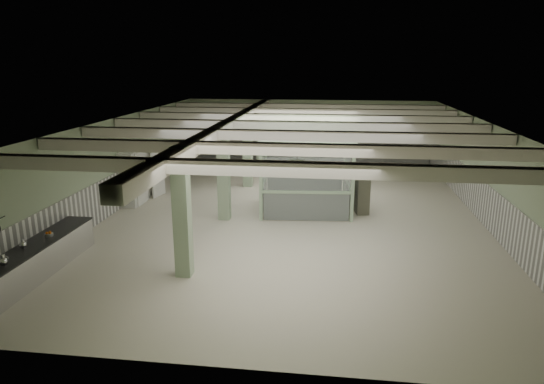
# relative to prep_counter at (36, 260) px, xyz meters

# --- Properties ---
(floor) EXTENTS (20.00, 20.00, 0.00)m
(floor) POSITION_rel_prep_counter_xyz_m (6.54, 6.57, -0.46)
(floor) COLOR beige
(floor) RESTS_ON ground
(ceiling) EXTENTS (14.00, 20.00, 0.02)m
(ceiling) POSITION_rel_prep_counter_xyz_m (6.54, 6.57, 3.14)
(ceiling) COLOR silver
(ceiling) RESTS_ON wall_back
(wall_back) EXTENTS (14.00, 0.02, 3.60)m
(wall_back) POSITION_rel_prep_counter_xyz_m (6.54, 16.57, 1.34)
(wall_back) COLOR #9CB08D
(wall_back) RESTS_ON floor
(wall_front) EXTENTS (14.00, 0.02, 3.60)m
(wall_front) POSITION_rel_prep_counter_xyz_m (6.54, -3.43, 1.34)
(wall_front) COLOR #9CB08D
(wall_front) RESTS_ON floor
(wall_left) EXTENTS (0.02, 20.00, 3.60)m
(wall_left) POSITION_rel_prep_counter_xyz_m (-0.46, 6.57, 1.34)
(wall_left) COLOR #9CB08D
(wall_left) RESTS_ON floor
(wall_right) EXTENTS (0.02, 20.00, 3.60)m
(wall_right) POSITION_rel_prep_counter_xyz_m (13.54, 6.57, 1.34)
(wall_right) COLOR #9CB08D
(wall_right) RESTS_ON floor
(wainscot_left) EXTENTS (0.05, 19.90, 1.50)m
(wainscot_left) POSITION_rel_prep_counter_xyz_m (-0.44, 6.57, 0.29)
(wainscot_left) COLOR silver
(wainscot_left) RESTS_ON floor
(wainscot_right) EXTENTS (0.05, 19.90, 1.50)m
(wainscot_right) POSITION_rel_prep_counter_xyz_m (13.51, 6.57, 0.29)
(wainscot_right) COLOR silver
(wainscot_right) RESTS_ON floor
(wainscot_back) EXTENTS (13.90, 0.05, 1.50)m
(wainscot_back) POSITION_rel_prep_counter_xyz_m (6.54, 16.54, 0.29)
(wainscot_back) COLOR silver
(wainscot_back) RESTS_ON floor
(girder) EXTENTS (0.45, 19.90, 0.40)m
(girder) POSITION_rel_prep_counter_xyz_m (4.04, 6.57, 2.92)
(girder) COLOR silver
(girder) RESTS_ON ceiling
(beam_a) EXTENTS (13.90, 0.35, 0.32)m
(beam_a) POSITION_rel_prep_counter_xyz_m (6.54, -0.93, 2.96)
(beam_a) COLOR silver
(beam_a) RESTS_ON ceiling
(beam_b) EXTENTS (13.90, 0.35, 0.32)m
(beam_b) POSITION_rel_prep_counter_xyz_m (6.54, 1.57, 2.96)
(beam_b) COLOR silver
(beam_b) RESTS_ON ceiling
(beam_c) EXTENTS (13.90, 0.35, 0.32)m
(beam_c) POSITION_rel_prep_counter_xyz_m (6.54, 4.07, 2.96)
(beam_c) COLOR silver
(beam_c) RESTS_ON ceiling
(beam_d) EXTENTS (13.90, 0.35, 0.32)m
(beam_d) POSITION_rel_prep_counter_xyz_m (6.54, 6.57, 2.96)
(beam_d) COLOR silver
(beam_d) RESTS_ON ceiling
(beam_e) EXTENTS (13.90, 0.35, 0.32)m
(beam_e) POSITION_rel_prep_counter_xyz_m (6.54, 9.07, 2.96)
(beam_e) COLOR silver
(beam_e) RESTS_ON ceiling
(beam_f) EXTENTS (13.90, 0.35, 0.32)m
(beam_f) POSITION_rel_prep_counter_xyz_m (6.54, 11.57, 2.96)
(beam_f) COLOR silver
(beam_f) RESTS_ON ceiling
(beam_g) EXTENTS (13.90, 0.35, 0.32)m
(beam_g) POSITION_rel_prep_counter_xyz_m (6.54, 14.07, 2.96)
(beam_g) COLOR silver
(beam_g) RESTS_ON ceiling
(column_a) EXTENTS (0.42, 0.42, 3.60)m
(column_a) POSITION_rel_prep_counter_xyz_m (4.04, 0.57, 1.34)
(column_a) COLOR #99B28F
(column_a) RESTS_ON floor
(column_b) EXTENTS (0.42, 0.42, 3.60)m
(column_b) POSITION_rel_prep_counter_xyz_m (4.04, 5.57, 1.34)
(column_b) COLOR #99B28F
(column_b) RESTS_ON floor
(column_c) EXTENTS (0.42, 0.42, 3.60)m
(column_c) POSITION_rel_prep_counter_xyz_m (4.04, 10.57, 1.34)
(column_c) COLOR #99B28F
(column_c) RESTS_ON floor
(column_d) EXTENTS (0.42, 0.42, 3.60)m
(column_d) POSITION_rel_prep_counter_xyz_m (4.04, 14.57, 1.34)
(column_d) COLOR #99B28F
(column_d) RESTS_ON floor
(pendant_front) EXTENTS (0.44, 0.44, 0.22)m
(pendant_front) POSITION_rel_prep_counter_xyz_m (7.04, 1.57, 2.59)
(pendant_front) COLOR #2A3629
(pendant_front) RESTS_ON ceiling
(pendant_mid) EXTENTS (0.44, 0.44, 0.22)m
(pendant_mid) POSITION_rel_prep_counter_xyz_m (7.04, 7.07, 2.59)
(pendant_mid) COLOR #2A3629
(pendant_mid) RESTS_ON ceiling
(pendant_back) EXTENTS (0.44, 0.44, 0.22)m
(pendant_back) POSITION_rel_prep_counter_xyz_m (7.04, 12.07, 2.59)
(pendant_back) COLOR #2A3629
(pendant_back) RESTS_ON ceiling
(prep_counter) EXTENTS (0.87, 4.96, 0.91)m
(prep_counter) POSITION_rel_prep_counter_xyz_m (0.00, 0.00, 0.00)
(prep_counter) COLOR silver
(prep_counter) RESTS_ON floor
(pitcher_near) EXTENTS (0.27, 0.29, 0.30)m
(pitcher_near) POSITION_rel_prep_counter_xyz_m (0.13, -1.41, 0.59)
(pitcher_near) COLOR silver
(pitcher_near) RESTS_ON prep_counter
(pitcher_far) EXTENTS (0.22, 0.25, 0.27)m
(pitcher_far) POSITION_rel_prep_counter_xyz_m (-0.10, -0.29, 0.58)
(pitcher_far) COLOR silver
(pitcher_far) RESTS_ON prep_counter
(orange_bowl) EXTENTS (0.26, 0.26, 0.08)m
(orange_bowl) POSITION_rel_prep_counter_xyz_m (0.04, 0.69, 0.48)
(orange_bowl) COLOR #B2B2B7
(orange_bowl) RESTS_ON prep_counter
(walkin_cooler) EXTENTS (0.90, 2.48, 2.28)m
(walkin_cooler) POSITION_rel_prep_counter_xyz_m (-0.08, 7.57, 0.68)
(walkin_cooler) COLOR white
(walkin_cooler) RESTS_ON floor
(guard_booth) EXTENTS (3.84, 3.33, 2.91)m
(guard_booth) POSITION_rel_prep_counter_xyz_m (6.97, 7.08, 1.47)
(guard_booth) COLOR #A4C49D
(guard_booth) RESTS_ON floor
(filing_cabinet) EXTENTS (0.58, 0.75, 1.46)m
(filing_cabinet) POSITION_rel_prep_counter_xyz_m (9.17, 6.94, 0.27)
(filing_cabinet) COLOR #5D5D4E
(filing_cabinet) RESTS_ON floor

